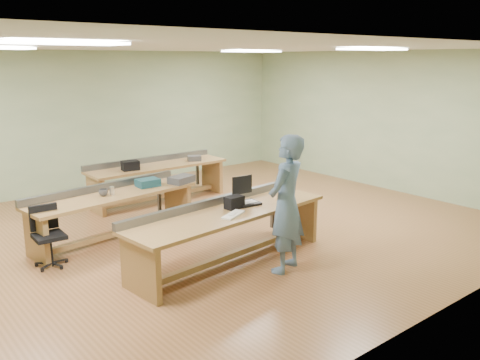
# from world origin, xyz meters

# --- Properties ---
(floor) EXTENTS (10.00, 10.00, 0.00)m
(floor) POSITION_xyz_m (0.00, 0.00, 0.00)
(floor) COLOR brown
(floor) RESTS_ON ground
(ceiling) EXTENTS (10.00, 10.00, 0.00)m
(ceiling) POSITION_xyz_m (0.00, 0.00, 3.00)
(ceiling) COLOR silver
(ceiling) RESTS_ON wall_back
(wall_back) EXTENTS (10.00, 0.04, 3.00)m
(wall_back) POSITION_xyz_m (0.00, 4.00, 1.50)
(wall_back) COLOR #A1B589
(wall_back) RESTS_ON floor
(wall_front) EXTENTS (10.00, 0.04, 3.00)m
(wall_front) POSITION_xyz_m (0.00, -4.00, 1.50)
(wall_front) COLOR #A1B589
(wall_front) RESTS_ON floor
(wall_right) EXTENTS (0.04, 8.00, 3.00)m
(wall_right) POSITION_xyz_m (5.00, 0.00, 1.50)
(wall_right) COLOR #A1B589
(wall_right) RESTS_ON floor
(fluor_panels) EXTENTS (6.20, 3.50, 0.03)m
(fluor_panels) POSITION_xyz_m (0.00, 0.00, 2.97)
(fluor_panels) COLOR white
(fluor_panels) RESTS_ON ceiling
(workbench_front) EXTENTS (3.27, 1.19, 0.86)m
(workbench_front) POSITION_xyz_m (-0.31, -1.30, 0.56)
(workbench_front) COLOR #9E6B42
(workbench_front) RESTS_ON floor
(workbench_mid) EXTENTS (2.84, 1.09, 0.86)m
(workbench_mid) POSITION_xyz_m (-1.14, 0.59, 0.55)
(workbench_mid) COLOR #9E6B42
(workbench_mid) RESTS_ON floor
(workbench_back) EXTENTS (2.88, 0.78, 0.86)m
(workbench_back) POSITION_xyz_m (0.54, 2.12, 0.56)
(workbench_back) COLOR #9E6B42
(workbench_back) RESTS_ON floor
(person) EXTENTS (0.80, 0.66, 1.87)m
(person) POSITION_xyz_m (0.12, -2.03, 0.94)
(person) COLOR slate
(person) RESTS_ON floor
(laptop_base) EXTENTS (0.36, 0.31, 0.04)m
(laptop_base) POSITION_xyz_m (0.11, -1.23, 0.77)
(laptop_base) COLOR black
(laptop_base) RESTS_ON workbench_front
(laptop_screen) EXTENTS (0.34, 0.05, 0.27)m
(laptop_screen) POSITION_xyz_m (0.12, -1.10, 1.02)
(laptop_screen) COLOR black
(laptop_screen) RESTS_ON laptop_base
(keyboard) EXTENTS (0.45, 0.31, 0.03)m
(keyboard) POSITION_xyz_m (-0.38, -1.53, 0.76)
(keyboard) COLOR silver
(keyboard) RESTS_ON workbench_front
(trackball_mouse) EXTENTS (0.17, 0.19, 0.06)m
(trackball_mouse) POSITION_xyz_m (0.50, -1.58, 0.78)
(trackball_mouse) COLOR white
(trackball_mouse) RESTS_ON workbench_front
(camera_bag) EXTENTS (0.27, 0.18, 0.18)m
(camera_bag) POSITION_xyz_m (-0.16, -1.27, 0.84)
(camera_bag) COLOR black
(camera_bag) RESTS_ON workbench_front
(task_chair) EXTENTS (0.48, 0.48, 0.85)m
(task_chair) POSITION_xyz_m (-2.32, 0.15, 0.31)
(task_chair) COLOR black
(task_chair) RESTS_ON floor
(parts_bin_teal) EXTENTS (0.37, 0.28, 0.13)m
(parts_bin_teal) POSITION_xyz_m (-0.48, 0.65, 0.81)
(parts_bin_teal) COLOR #163E49
(parts_bin_teal) RESTS_ON workbench_mid
(parts_bin_grey) EXTENTS (0.49, 0.39, 0.12)m
(parts_bin_grey) POSITION_xyz_m (0.10, 0.51, 0.81)
(parts_bin_grey) COLOR #3A3A3D
(parts_bin_grey) RESTS_ON workbench_mid
(mug) EXTENTS (0.14, 0.14, 0.11)m
(mug) POSITION_xyz_m (-1.31, 0.54, 0.80)
(mug) COLOR #3A3A3D
(mug) RESTS_ON workbench_mid
(drinks_can) EXTENTS (0.09, 0.09, 0.13)m
(drinks_can) POSITION_xyz_m (-1.18, 0.52, 0.82)
(drinks_can) COLOR white
(drinks_can) RESTS_ON workbench_mid
(storage_box_back) EXTENTS (0.35, 0.27, 0.18)m
(storage_box_back) POSITION_xyz_m (-0.11, 1.98, 0.84)
(storage_box_back) COLOR black
(storage_box_back) RESTS_ON workbench_back
(tray_back) EXTENTS (0.33, 0.29, 0.11)m
(tray_back) POSITION_xyz_m (1.35, 1.98, 0.80)
(tray_back) COLOR #3A3A3D
(tray_back) RESTS_ON workbench_back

